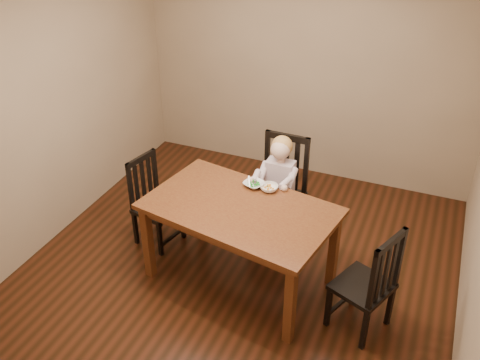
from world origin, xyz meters
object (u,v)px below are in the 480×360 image
at_px(chair_right, 369,284).
at_px(bowl_veg, 269,188).
at_px(dining_table, 240,216).
at_px(toddler, 279,180).
at_px(bowl_peas, 254,184).
at_px(chair_left, 154,202).
at_px(chair_child, 280,191).

xyz_separation_m(chair_right, bowl_veg, (-1.05, 0.52, 0.36)).
bearing_deg(bowl_veg, dining_table, -112.65).
distance_m(chair_right, toddler, 1.44).
relative_size(bowl_peas, bowl_veg, 1.11).
distance_m(dining_table, bowl_peas, 0.38).
distance_m(chair_left, bowl_veg, 1.25).
xyz_separation_m(dining_table, chair_left, (-1.04, 0.24, -0.27)).
height_order(chair_right, bowl_veg, chair_right).
distance_m(dining_table, chair_right, 1.24).
bearing_deg(chair_right, toddler, 72.22).
height_order(chair_right, toddler, chair_right).
bearing_deg(toddler, chair_child, -90.00).
relative_size(dining_table, bowl_peas, 9.82).
height_order(bowl_peas, bowl_veg, bowl_veg).
bearing_deg(bowl_peas, toddler, 72.56).
xyz_separation_m(dining_table, bowl_veg, (0.15, 0.35, 0.12)).
distance_m(dining_table, bowl_veg, 0.40).
distance_m(chair_right, bowl_peas, 1.37).
bearing_deg(dining_table, bowl_veg, 67.35).
relative_size(chair_left, chair_right, 0.93).
relative_size(chair_child, bowl_veg, 6.76).
bearing_deg(dining_table, chair_left, 167.18).
height_order(chair_left, toddler, toddler).
bearing_deg(bowl_peas, chair_left, -173.12).
relative_size(dining_table, chair_child, 1.61).
bearing_deg(toddler, bowl_veg, 96.13).
bearing_deg(chair_left, chair_right, 91.85).
xyz_separation_m(chair_left, toddler, (1.15, 0.51, 0.24)).
bearing_deg(bowl_veg, bowl_peas, 175.21).
bearing_deg(toddler, chair_right, 141.32).
bearing_deg(chair_child, bowl_veg, 95.37).
height_order(dining_table, chair_left, chair_left).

